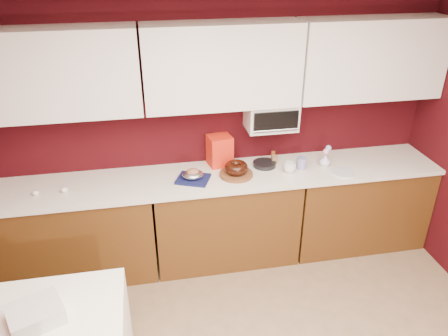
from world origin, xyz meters
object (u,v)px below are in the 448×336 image
object	(u,v)px
pandoro_box	(220,150)
flower_vase	(325,160)
blue_jar	(302,163)
newspaper_stack	(35,314)
coffee_mug	(290,167)
bundt_cake	(236,168)
toaster_oven	(271,115)
foil_ham_nest	(193,175)

from	to	relation	value
pandoro_box	flower_vase	xyz separation A→B (m)	(0.96, -0.21, -0.08)
pandoro_box	blue_jar	size ratio (longest dim) A/B	2.62
flower_vase	newspaper_stack	bearing A→B (deg)	-150.42
coffee_mug	newspaper_stack	bearing A→B (deg)	-147.30
bundt_cake	flower_vase	bearing A→B (deg)	2.46
coffee_mug	newspaper_stack	size ratio (longest dim) A/B	0.37
toaster_oven	foil_ham_nest	distance (m)	0.88
toaster_oven	newspaper_stack	distance (m)	2.45
toaster_oven	blue_jar	bearing A→B (deg)	-33.18
foil_ham_nest	coffee_mug	world-z (taller)	coffee_mug
coffee_mug	newspaper_stack	distance (m)	2.37
coffee_mug	newspaper_stack	world-z (taller)	coffee_mug
bundt_cake	coffee_mug	bearing A→B (deg)	-2.53
pandoro_box	coffee_mug	distance (m)	0.66
foil_ham_nest	blue_jar	size ratio (longest dim) A/B	1.72
toaster_oven	newspaper_stack	world-z (taller)	toaster_oven
toaster_oven	bundt_cake	world-z (taller)	toaster_oven
flower_vase	foil_ham_nest	bearing A→B (deg)	-177.81
flower_vase	newspaper_stack	world-z (taller)	flower_vase
toaster_oven	flower_vase	size ratio (longest dim) A/B	3.64
blue_jar	flower_vase	bearing A→B (deg)	1.69
bundt_cake	pandoro_box	xyz separation A→B (m)	(-0.10, 0.25, 0.06)
pandoro_box	newspaper_stack	bearing A→B (deg)	-142.07
bundt_cake	newspaper_stack	xyz separation A→B (m)	(-1.49, -1.30, -0.18)
foil_ham_nest	flower_vase	world-z (taller)	flower_vase
pandoro_box	flower_vase	bearing A→B (deg)	-22.75
newspaper_stack	flower_vase	bearing A→B (deg)	29.58
bundt_cake	coffee_mug	xyz separation A→B (m)	(0.49, -0.02, -0.02)
foil_ham_nest	blue_jar	bearing A→B (deg)	2.31
bundt_cake	foil_ham_nest	xyz separation A→B (m)	(-0.39, -0.01, -0.02)
toaster_oven	coffee_mug	bearing A→B (deg)	-59.36
toaster_oven	coffee_mug	size ratio (longest dim) A/B	4.06
pandoro_box	newspaper_stack	world-z (taller)	pandoro_box
bundt_cake	coffee_mug	size ratio (longest dim) A/B	1.89
bundt_cake	newspaper_stack	bearing A→B (deg)	-139.05
foil_ham_nest	newspaper_stack	world-z (taller)	foil_ham_nest
newspaper_stack	pandoro_box	bearing A→B (deg)	48.09
pandoro_box	newspaper_stack	size ratio (longest dim) A/B	0.95
pandoro_box	coffee_mug	world-z (taller)	pandoro_box
bundt_cake	flower_vase	world-z (taller)	flower_vase
pandoro_box	blue_jar	bearing A→B (deg)	-27.05
blue_jar	pandoro_box	bearing A→B (deg)	163.10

